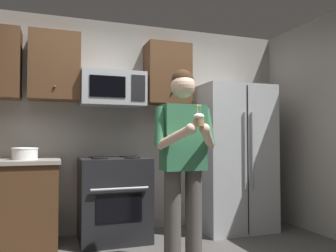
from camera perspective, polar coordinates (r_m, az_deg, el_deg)
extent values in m
cube|color=gray|center=(4.27, -8.07, 0.03)|extent=(4.40, 0.10, 2.60)
cube|color=black|center=(3.92, -9.22, -12.12)|extent=(0.76, 0.66, 0.92)
cube|color=black|center=(3.60, -8.27, -13.67)|extent=(0.48, 0.01, 0.28)
cylinder|color=#99999E|center=(3.54, -8.18, -10.57)|extent=(0.60, 0.03, 0.03)
cylinder|color=black|center=(3.70, -11.56, -5.42)|extent=(0.18, 0.18, 0.01)
cylinder|color=black|center=(3.76, -6.09, -5.39)|extent=(0.18, 0.18, 0.01)
cylinder|color=black|center=(3.97, -12.10, -5.18)|extent=(0.18, 0.18, 0.01)
cylinder|color=black|center=(4.03, -7.00, -5.17)|extent=(0.18, 0.18, 0.01)
cube|color=#9EA0A5|center=(4.02, -9.41, 6.19)|extent=(0.74, 0.40, 0.40)
cube|color=black|center=(3.80, -10.23, 6.67)|extent=(0.40, 0.01, 0.24)
cube|color=black|center=(3.87, -5.07, 6.48)|extent=(0.16, 0.01, 0.30)
cube|color=#B7BABF|center=(4.35, 10.88, -5.27)|extent=(0.90, 0.72, 1.80)
cylinder|color=gray|center=(3.99, 12.94, -4.10)|extent=(0.02, 0.02, 0.90)
cylinder|color=gray|center=(4.05, 14.15, -4.06)|extent=(0.02, 0.02, 0.90)
cube|color=black|center=(4.03, 13.49, -5.49)|extent=(0.01, 0.01, 1.74)
cube|color=#4C301C|center=(4.05, -18.74, 9.51)|extent=(0.55, 0.34, 0.76)
sphere|color=brown|center=(3.83, -18.77, 6.38)|extent=(0.03, 0.03, 0.03)
cube|color=#4C301C|center=(4.27, -0.11, 8.78)|extent=(0.55, 0.34, 0.76)
sphere|color=brown|center=(4.07, 0.72, 5.77)|extent=(0.03, 0.03, 0.03)
cylinder|color=white|center=(3.85, -23.21, -4.39)|extent=(0.26, 0.26, 0.12)
torus|color=white|center=(3.85, -23.20, -3.53)|extent=(0.27, 0.27, 0.02)
cylinder|color=#4C4742|center=(3.03, 0.77, -15.71)|extent=(0.15, 0.15, 0.86)
cylinder|color=#4C4742|center=(3.10, 4.38, -15.38)|extent=(0.15, 0.15, 0.86)
cube|color=#33724C|center=(2.98, 2.57, -1.95)|extent=(0.38, 0.22, 0.58)
sphere|color=beige|center=(3.02, 2.56, 6.82)|extent=(0.22, 0.22, 0.22)
sphere|color=#382314|center=(3.03, 2.49, 7.72)|extent=(0.20, 0.20, 0.20)
cylinder|color=#33724C|center=(2.88, -1.37, -0.06)|extent=(0.15, 0.18, 0.35)
cylinder|color=beige|center=(2.75, 1.13, -1.97)|extent=(0.26, 0.33, 0.21)
sphere|color=beige|center=(2.66, 3.92, -0.49)|extent=(0.09, 0.09, 0.09)
cylinder|color=#33724C|center=(3.04, 6.72, -0.16)|extent=(0.15, 0.18, 0.35)
cylinder|color=beige|center=(2.87, 6.77, -1.97)|extent=(0.26, 0.33, 0.21)
sphere|color=beige|center=(2.71, 6.26, -0.51)|extent=(0.09, 0.09, 0.09)
cylinder|color=#A87F56|center=(2.67, 5.27, 0.53)|extent=(0.08, 0.08, 0.06)
ellipsoid|color=white|center=(2.67, 5.27, 1.59)|extent=(0.09, 0.09, 0.06)
cylinder|color=#4CBF66|center=(2.68, 5.55, 2.59)|extent=(0.01, 0.01, 0.06)
ellipsoid|color=#FFD159|center=(2.69, 5.55, 3.39)|extent=(0.01, 0.01, 0.02)
cylinder|color=#F2D84C|center=(2.68, 5.01, 2.59)|extent=(0.01, 0.01, 0.06)
ellipsoid|color=#FFD159|center=(2.69, 5.01, 3.38)|extent=(0.01, 0.01, 0.02)
cylinder|color=#4C7FE5|center=(2.66, 5.23, 2.63)|extent=(0.01, 0.01, 0.06)
ellipsoid|color=#FFD159|center=(2.66, 5.23, 3.43)|extent=(0.01, 0.01, 0.02)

